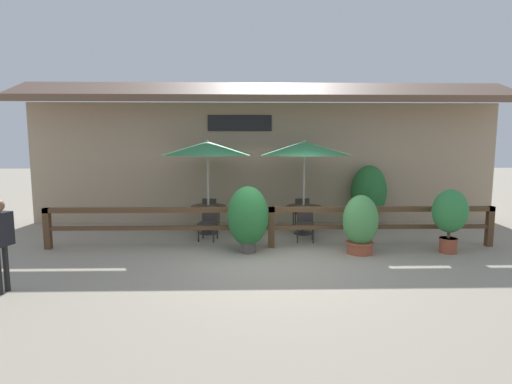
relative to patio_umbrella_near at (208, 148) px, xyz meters
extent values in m
plane|color=#9E937F|center=(1.59, -2.54, -2.28)|extent=(60.00, 60.00, 0.00)
cube|color=tan|center=(1.59, 1.66, -0.48)|extent=(14.00, 0.40, 3.60)
cube|color=brown|center=(1.59, 1.11, 1.60)|extent=(14.28, 1.48, 0.70)
cube|color=black|center=(0.83, 1.43, 0.72)|extent=(1.89, 0.04, 0.46)
cube|color=brown|center=(1.59, -1.49, -1.38)|extent=(10.40, 0.14, 0.11)
cube|color=brown|center=(1.59, -1.49, -1.80)|extent=(10.40, 0.10, 0.09)
cube|color=brown|center=(-3.54, -1.49, -1.80)|extent=(0.14, 0.14, 0.95)
cube|color=brown|center=(1.59, -1.49, -1.80)|extent=(0.14, 0.14, 0.95)
cube|color=brown|center=(6.72, -1.49, -1.80)|extent=(0.14, 0.14, 0.95)
cylinder|color=#B7B2A8|center=(0.00, 0.00, -1.20)|extent=(0.06, 0.06, 2.16)
cone|color=#33844C|center=(0.00, 0.00, 0.00)|extent=(2.40, 2.40, 0.35)
sphere|color=#B2ADA3|center=(0.00, 0.00, 0.18)|extent=(0.07, 0.07, 0.07)
cylinder|color=#4C3826|center=(0.00, 0.00, -1.55)|extent=(0.94, 0.94, 0.05)
cylinder|color=#333333|center=(0.00, 0.00, -1.93)|extent=(0.07, 0.07, 0.70)
cylinder|color=#333333|center=(0.00, 0.00, -2.26)|extent=(0.52, 0.52, 0.03)
cube|color=#332D28|center=(0.06, -0.77, -1.84)|extent=(0.49, 0.49, 0.05)
cube|color=#332D28|center=(0.09, -0.59, -1.62)|extent=(0.40, 0.11, 0.40)
cylinder|color=#2D2D2D|center=(-0.17, -0.93, -2.07)|extent=(0.04, 0.04, 0.41)
cylinder|color=#2D2D2D|center=(0.21, -1.00, -2.07)|extent=(0.04, 0.04, 0.41)
cylinder|color=#2D2D2D|center=(-0.10, -0.55, -2.07)|extent=(0.04, 0.04, 0.41)
cylinder|color=#2D2D2D|center=(0.28, -0.62, -2.07)|extent=(0.04, 0.04, 0.41)
cube|color=#332D28|center=(0.00, 0.77, -1.84)|extent=(0.47, 0.47, 0.05)
cube|color=#332D28|center=(-0.03, 0.59, -1.62)|extent=(0.40, 0.09, 0.40)
cylinder|color=#2D2D2D|center=(0.21, 0.94, -2.07)|extent=(0.04, 0.04, 0.41)
cylinder|color=#2D2D2D|center=(-0.16, 0.99, -2.07)|extent=(0.04, 0.04, 0.41)
cylinder|color=#2D2D2D|center=(0.16, 0.56, -2.07)|extent=(0.04, 0.04, 0.41)
cylinder|color=#2D2D2D|center=(-0.22, 0.61, -2.07)|extent=(0.04, 0.04, 0.41)
cylinder|color=#B7B2A8|center=(2.54, -0.10, -1.20)|extent=(0.06, 0.06, 2.16)
cone|color=#33844C|center=(2.54, -0.10, 0.00)|extent=(2.40, 2.40, 0.35)
sphere|color=#B2ADA3|center=(2.54, -0.10, 0.18)|extent=(0.07, 0.07, 0.07)
cylinder|color=#4C3826|center=(2.54, -0.10, -1.55)|extent=(0.94, 0.94, 0.05)
cylinder|color=#333333|center=(2.54, -0.10, -1.93)|extent=(0.07, 0.07, 0.70)
cylinder|color=#333333|center=(2.54, -0.10, -2.26)|extent=(0.52, 0.52, 0.03)
cube|color=#332D28|center=(2.47, -0.93, -1.84)|extent=(0.47, 0.47, 0.05)
cube|color=#332D28|center=(2.49, -0.74, -1.62)|extent=(0.40, 0.08, 0.40)
cylinder|color=#2D2D2D|center=(2.25, -1.09, -2.07)|extent=(0.04, 0.04, 0.41)
cylinder|color=#2D2D2D|center=(2.63, -1.14, -2.07)|extent=(0.04, 0.04, 0.41)
cylinder|color=#2D2D2D|center=(2.30, -0.72, -2.07)|extent=(0.04, 0.04, 0.41)
cylinder|color=#2D2D2D|center=(2.68, -0.76, -2.07)|extent=(0.04, 0.04, 0.41)
cube|color=#332D28|center=(2.59, 0.72, -1.84)|extent=(0.43, 0.43, 0.05)
cube|color=#332D28|center=(2.59, 0.53, -1.62)|extent=(0.40, 0.05, 0.40)
cylinder|color=#2D2D2D|center=(2.77, 0.92, -2.07)|extent=(0.04, 0.04, 0.41)
cylinder|color=#2D2D2D|center=(2.39, 0.91, -2.07)|extent=(0.04, 0.04, 0.41)
cylinder|color=#2D2D2D|center=(2.78, 0.54, -2.07)|extent=(0.04, 0.04, 0.41)
cylinder|color=#2D2D2D|center=(2.40, 0.53, -2.07)|extent=(0.04, 0.04, 0.41)
cylinder|color=#564C47|center=(1.05, -1.89, -2.15)|extent=(0.35, 0.35, 0.26)
cylinder|color=#564C47|center=(1.05, -1.89, -2.04)|extent=(0.38, 0.38, 0.04)
ellipsoid|color=#287033|center=(1.05, -1.89, -1.46)|extent=(0.91, 0.82, 1.32)
cylinder|color=#9E4C33|center=(5.48, -2.03, -2.11)|extent=(0.36, 0.36, 0.33)
cylinder|color=#9E4C33|center=(5.48, -2.03, -1.97)|extent=(0.39, 0.39, 0.04)
cylinder|color=brown|center=(5.48, -2.03, -1.81)|extent=(0.07, 0.07, 0.29)
ellipsoid|color=#338442|center=(5.48, -2.03, -1.34)|extent=(0.76, 0.68, 0.95)
cylinder|color=#9E4C33|center=(3.51, -2.03, -2.15)|extent=(0.56, 0.56, 0.26)
cylinder|color=#9E4C33|center=(3.51, -2.03, -2.04)|extent=(0.60, 0.60, 0.04)
ellipsoid|color=#4C934C|center=(3.51, -2.03, -1.54)|extent=(0.77, 0.69, 1.12)
cylinder|color=#B7AD99|center=(4.61, 1.01, -2.10)|extent=(0.54, 0.54, 0.35)
cylinder|color=#B7AD99|center=(4.61, 1.01, -1.95)|extent=(0.58, 0.58, 0.04)
ellipsoid|color=#287033|center=(4.61, 1.01, -1.28)|extent=(1.04, 0.94, 1.53)
cylinder|color=black|center=(-2.92, -4.13, -1.89)|extent=(0.09, 0.09, 0.77)
cylinder|color=black|center=(-2.88, -3.97, -1.23)|extent=(0.07, 0.07, 0.52)
camera|label=1|loc=(1.01, -10.54, 0.15)|focal=28.00mm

